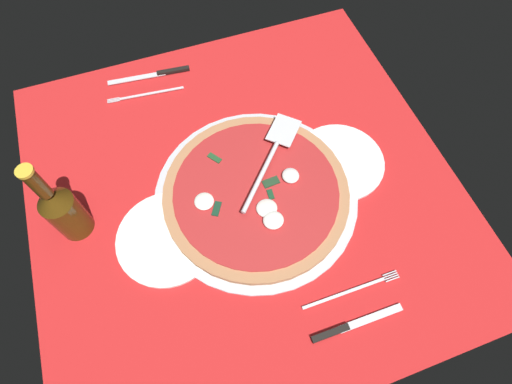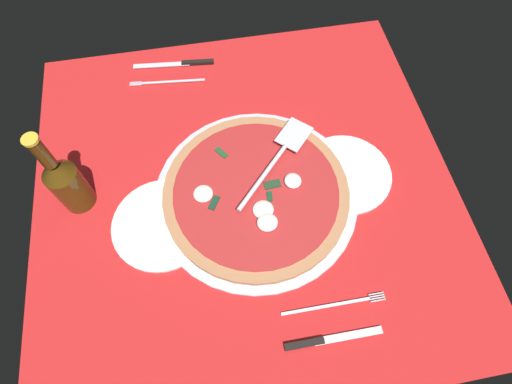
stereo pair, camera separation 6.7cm
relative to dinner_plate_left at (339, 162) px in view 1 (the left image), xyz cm
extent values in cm
cube|color=red|center=(22.64, -1.16, -1.00)|extent=(91.70, 91.70, 0.80)
cube|color=silver|center=(-19.39, -35.55, -0.55)|extent=(7.64, 7.64, 0.10)
cube|color=silver|center=(-19.39, -20.26, -0.55)|extent=(7.64, 7.64, 0.10)
cube|color=silver|center=(-19.39, -4.98, -0.55)|extent=(7.64, 7.64, 0.10)
cube|color=silver|center=(-19.39, 10.31, -0.55)|extent=(7.64, 7.64, 0.10)
cube|color=silver|center=(-19.39, 25.59, -0.55)|extent=(7.64, 7.64, 0.10)
cube|color=silver|center=(-11.75, -43.19, -0.55)|extent=(7.64, 7.64, 0.10)
cube|color=silver|center=(-11.75, -27.90, -0.55)|extent=(7.64, 7.64, 0.10)
cube|color=silver|center=(-11.75, -12.62, -0.55)|extent=(7.64, 7.64, 0.10)
cube|color=silver|center=(-11.75, 2.66, -0.55)|extent=(7.64, 7.64, 0.10)
cube|color=silver|center=(-11.75, 17.95, -0.55)|extent=(7.64, 7.64, 0.10)
cube|color=silver|center=(-11.75, 33.23, -0.55)|extent=(7.64, 7.64, 0.10)
cube|color=silver|center=(-4.11, -35.55, -0.55)|extent=(7.64, 7.64, 0.10)
cube|color=silver|center=(-4.11, -20.26, -0.55)|extent=(7.64, 7.64, 0.10)
cube|color=silver|center=(-4.11, -4.98, -0.55)|extent=(7.64, 7.64, 0.10)
cube|color=silver|center=(-4.11, 10.31, -0.55)|extent=(7.64, 7.64, 0.10)
cube|color=silver|center=(-4.11, 25.59, -0.55)|extent=(7.64, 7.64, 0.10)
cube|color=silver|center=(-4.11, 40.87, -0.55)|extent=(7.64, 7.64, 0.10)
cube|color=silver|center=(3.53, -43.19, -0.55)|extent=(7.64, 7.64, 0.10)
cube|color=silver|center=(3.53, -27.90, -0.55)|extent=(7.64, 7.64, 0.10)
cube|color=silver|center=(3.53, -12.62, -0.55)|extent=(7.64, 7.64, 0.10)
cube|color=silver|center=(3.53, 2.66, -0.55)|extent=(7.64, 7.64, 0.10)
cube|color=silver|center=(3.53, 17.95, -0.55)|extent=(7.64, 7.64, 0.10)
cube|color=silver|center=(3.53, 33.23, -0.55)|extent=(7.64, 7.64, 0.10)
cube|color=silver|center=(11.17, -35.55, -0.55)|extent=(7.64, 7.64, 0.10)
cube|color=silver|center=(11.17, -20.26, -0.55)|extent=(7.64, 7.64, 0.10)
cube|color=silver|center=(11.17, -4.98, -0.55)|extent=(7.64, 7.64, 0.10)
cube|color=silver|center=(11.17, 10.31, -0.55)|extent=(7.64, 7.64, 0.10)
cube|color=silver|center=(11.17, 25.59, -0.55)|extent=(7.64, 7.64, 0.10)
cube|color=silver|center=(11.17, 40.87, -0.55)|extent=(7.64, 7.64, 0.10)
cube|color=silver|center=(18.82, -43.19, -0.55)|extent=(7.64, 7.64, 0.10)
cube|color=silver|center=(18.82, -27.90, -0.55)|extent=(7.64, 7.64, 0.10)
cube|color=silver|center=(18.82, -12.62, -0.55)|extent=(7.64, 7.64, 0.10)
cube|color=silver|center=(18.82, 2.66, -0.55)|extent=(7.64, 7.64, 0.10)
cube|color=silver|center=(18.82, 17.95, -0.55)|extent=(7.64, 7.64, 0.10)
cube|color=silver|center=(18.82, 33.23, -0.55)|extent=(7.64, 7.64, 0.10)
cube|color=silver|center=(26.46, -35.55, -0.55)|extent=(7.64, 7.64, 0.10)
cube|color=silver|center=(26.46, -20.26, -0.55)|extent=(7.64, 7.64, 0.10)
cube|color=silver|center=(26.46, -4.98, -0.55)|extent=(7.64, 7.64, 0.10)
cube|color=silver|center=(26.46, 10.31, -0.55)|extent=(7.64, 7.64, 0.10)
cube|color=silver|center=(26.46, 25.59, -0.55)|extent=(7.64, 7.64, 0.10)
cube|color=silver|center=(34.10, -43.19, -0.55)|extent=(7.64, 7.64, 0.10)
cube|color=silver|center=(34.10, -27.90, -0.55)|extent=(7.64, 7.64, 0.10)
cube|color=silver|center=(34.10, -12.62, -0.55)|extent=(7.64, 7.64, 0.10)
cube|color=silver|center=(34.10, 2.66, -0.55)|extent=(7.64, 7.64, 0.10)
cube|color=silver|center=(34.10, 17.95, -0.55)|extent=(7.64, 7.64, 0.10)
cube|color=silver|center=(34.10, 33.23, -0.55)|extent=(7.64, 7.64, 0.10)
cube|color=silver|center=(41.74, -35.55, -0.55)|extent=(7.64, 7.64, 0.10)
cube|color=silver|center=(41.74, -20.26, -0.55)|extent=(7.64, 7.64, 0.10)
cube|color=silver|center=(41.74, -4.98, -0.55)|extent=(7.64, 7.64, 0.10)
cube|color=silver|center=(41.74, 10.31, -0.55)|extent=(7.64, 7.64, 0.10)
cube|color=silver|center=(41.74, 25.59, -0.55)|extent=(7.64, 7.64, 0.10)
cube|color=silver|center=(49.38, -43.19, -0.55)|extent=(7.64, 7.64, 0.10)
cube|color=silver|center=(49.38, -27.90, -0.55)|extent=(7.64, 7.64, 0.10)
cube|color=silver|center=(49.38, -12.62, -0.55)|extent=(7.64, 7.64, 0.10)
cube|color=silver|center=(49.38, 2.66, -0.55)|extent=(7.64, 7.64, 0.10)
cube|color=silver|center=(49.38, 17.95, -0.55)|extent=(7.64, 7.64, 0.10)
cube|color=silver|center=(57.02, -35.55, -0.55)|extent=(7.64, 7.64, 0.10)
cube|color=silver|center=(57.02, -20.26, -0.55)|extent=(7.64, 7.64, 0.10)
cube|color=silver|center=(57.02, -4.98, -0.55)|extent=(7.64, 7.64, 0.10)
cube|color=silver|center=(57.02, 10.31, -0.55)|extent=(7.64, 7.64, 0.10)
cube|color=silver|center=(57.02, 25.59, -0.55)|extent=(7.64, 7.64, 0.10)
cube|color=silver|center=(64.67, -43.19, -0.55)|extent=(7.64, 7.64, 0.10)
cube|color=silver|center=(64.67, -27.90, -0.55)|extent=(7.64, 7.64, 0.10)
cube|color=silver|center=(64.67, -12.62, -0.55)|extent=(7.64, 7.64, 0.10)
cube|color=silver|center=(64.67, 2.66, -0.55)|extent=(7.64, 7.64, 0.10)
cube|color=silver|center=(64.67, 17.95, -0.55)|extent=(7.64, 7.64, 0.10)
cylinder|color=silver|center=(20.71, 1.64, -0.08)|extent=(44.14, 44.14, 0.83)
cylinder|color=white|center=(0.00, 0.00, 0.00)|extent=(20.38, 20.38, 1.00)
cylinder|color=white|center=(41.38, 4.96, 0.00)|extent=(20.98, 20.98, 1.00)
cylinder|color=#B4794E|center=(20.71, 1.64, 1.01)|extent=(40.19, 40.19, 1.36)
cylinder|color=#B02525|center=(20.71, 1.64, 1.85)|extent=(35.64, 35.64, 0.30)
ellipsoid|color=white|center=(31.89, 0.58, 2.44)|extent=(4.14, 4.16, 0.88)
ellipsoid|color=white|center=(19.80, 9.60, 2.66)|extent=(4.31, 4.10, 1.32)
ellipsoid|color=silver|center=(20.09, 6.53, 2.50)|extent=(4.42, 4.27, 1.02)
ellipsoid|color=white|center=(12.56, 1.04, 2.68)|extent=(3.71, 3.83, 1.38)
cube|color=#1F4C27|center=(26.68, -9.16, 2.15)|extent=(2.95, 3.42, 0.30)
cube|color=#164024|center=(18.14, 3.61, 2.15)|extent=(1.35, 2.41, 0.30)
cube|color=#153924|center=(29.91, 2.99, 2.15)|extent=(2.94, 3.59, 0.30)
cube|color=#1F3B23|center=(17.00, 0.83, 2.15)|extent=(3.72, 2.14, 0.30)
cube|color=silver|center=(9.80, -10.13, 3.52)|extent=(9.67, 9.76, 0.30)
cylinder|color=silver|center=(18.85, -0.41, 3.87)|extent=(13.51, 14.40, 1.00)
cube|color=white|center=(35.35, -37.02, -0.20)|extent=(17.29, 14.85, 0.60)
cube|color=silver|center=(35.65, -34.05, 0.23)|extent=(16.01, 2.23, 0.25)
cube|color=silver|center=(45.08, -35.46, 0.23)|extent=(3.01, 0.52, 0.25)
cube|color=silver|center=(45.12, -35.02, 0.23)|extent=(3.01, 0.52, 0.25)
cube|color=silver|center=(45.16, -34.58, 0.23)|extent=(3.01, 0.52, 0.25)
cube|color=black|center=(28.78, -39.36, 0.50)|extent=(8.48, 2.05, 0.80)
cube|color=silver|center=(38.18, -40.32, 0.23)|extent=(14.76, 2.89, 0.25)
cube|color=white|center=(11.99, 30.57, -0.20)|extent=(18.48, 13.27, 0.60)
cube|color=silver|center=(11.97, 27.62, 0.23)|extent=(17.32, 0.72, 0.25)
cube|color=silver|center=(1.82, 28.35, 0.23)|extent=(3.00, 0.24, 0.25)
cube|color=silver|center=(1.82, 27.91, 0.23)|extent=(3.00, 0.24, 0.25)
cube|color=silver|center=(1.81, 27.47, 0.23)|extent=(3.00, 0.24, 0.25)
cube|color=silver|center=(1.81, 27.03, 0.23)|extent=(3.00, 0.24, 0.25)
cube|color=black|center=(17.55, 33.49, 0.50)|extent=(7.39, 1.25, 0.80)
cube|color=silver|center=(9.24, 33.55, 0.23)|extent=(12.93, 1.49, 0.25)
cylinder|color=#452E0B|center=(58.30, -4.01, 5.24)|extent=(6.70, 6.70, 11.49)
cone|color=#452E0B|center=(58.30, -4.01, 12.77)|extent=(6.70, 6.70, 3.57)
cylinder|color=#452E0B|center=(58.30, -4.01, 18.33)|extent=(2.55, 2.55, 7.54)
cylinder|color=gold|center=(58.30, -4.01, 22.40)|extent=(2.94, 2.94, 0.60)
camera|label=1|loc=(34.46, 40.10, 78.73)|focal=28.58mm
camera|label=2|loc=(28.01, 41.83, 78.73)|focal=28.58mm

